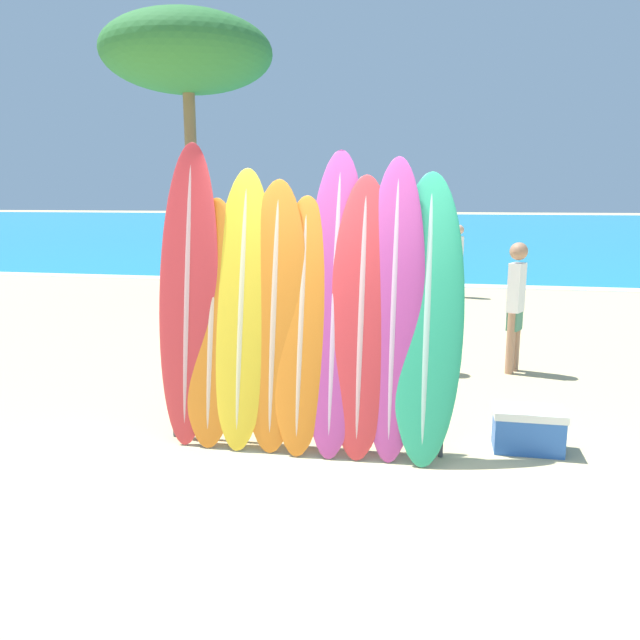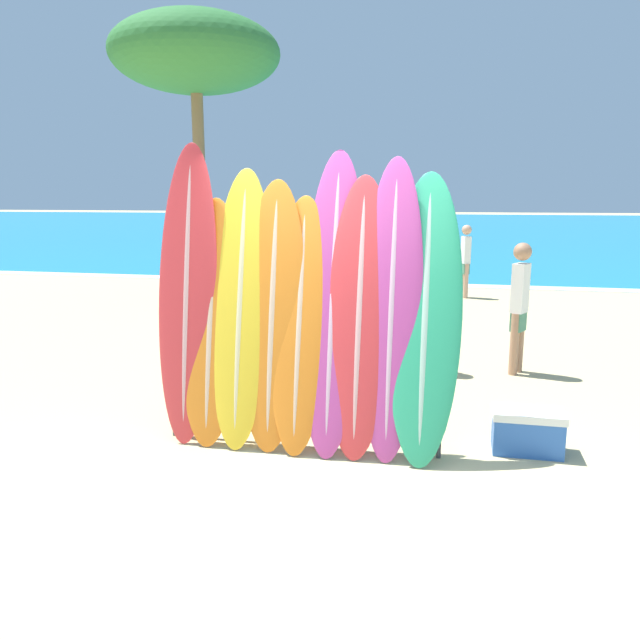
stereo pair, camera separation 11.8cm
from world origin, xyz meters
name	(u,v)px [view 2 (the right image)]	position (x,y,z in m)	size (l,w,h in m)	color
ground_plane	(330,475)	(0.00, 0.00, 0.00)	(160.00, 160.00, 0.00)	tan
ocean_water	(442,227)	(0.00, 40.07, 0.00)	(120.00, 60.00, 0.01)	teal
surfboard_rack	(300,390)	(-0.36, 0.51, 0.50)	(2.39, 0.04, 0.94)	#47474C
surfboard_slot_0	(188,294)	(-1.37, 0.54, 1.29)	(0.54, 0.50, 2.59)	red
surfboard_slot_1	(211,322)	(-1.15, 0.51, 1.06)	(0.56, 0.49, 2.12)	orange
surfboard_slot_2	(241,309)	(-0.88, 0.53, 1.19)	(0.54, 0.57, 2.37)	yellow
surfboard_slot_3	(273,316)	(-0.60, 0.52, 1.14)	(0.57, 0.52, 2.28)	orange
surfboard_slot_4	(300,325)	(-0.36, 0.51, 1.07)	(0.51, 0.57, 2.14)	orange
surfboard_slot_5	(333,303)	(-0.09, 0.56, 1.26)	(0.52, 0.66, 2.52)	#B23D8E
surfboard_slot_6	(359,317)	(0.14, 0.53, 1.16)	(0.55, 0.57, 2.31)	red
surfboard_slot_7	(392,310)	(0.40, 0.54, 1.23)	(0.50, 0.58, 2.46)	#B23D8E
surfboard_slot_8	(425,318)	(0.67, 0.54, 1.17)	(0.59, 0.66, 2.34)	#289E70
person_near_water	(357,256)	(-1.19, 8.95, 0.85)	(0.21, 0.26, 1.56)	#A87A5B
person_mid_beach	(465,258)	(1.12, 9.05, 0.84)	(0.21, 0.26, 1.53)	tan
person_far_left	(519,303)	(1.66, 3.27, 0.87)	(0.23, 0.27, 1.59)	#A87A5B
person_far_right	(405,291)	(0.31, 3.15, 0.99)	(0.24, 0.30, 1.81)	beige
palm_tree	(195,56)	(-4.56, 8.52, 4.99)	(3.54, 3.54, 5.83)	brown
cooler_box	(527,431)	(1.54, 0.79, 0.19)	(0.59, 0.33, 0.37)	#2D60B7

